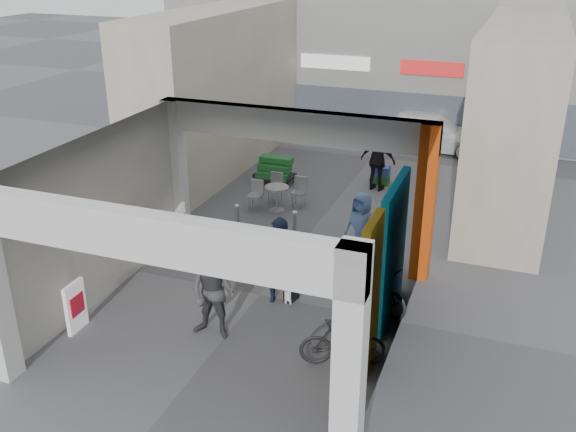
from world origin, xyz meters
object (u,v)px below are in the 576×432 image
at_px(border_collie, 290,291).
at_px(man_back_turned, 213,293).
at_px(man_elderly, 361,227).
at_px(white_van, 430,131).
at_px(cafe_set, 277,197).
at_px(man_crates, 378,160).
at_px(bicycle_rear, 343,343).
at_px(produce_stand, 275,173).
at_px(bicycle_front, 371,286).
at_px(man_with_dog, 280,260).

bearing_deg(border_collie, man_back_turned, -105.10).
xyz_separation_m(man_back_turned, man_elderly, (1.76, 4.04, -0.08)).
height_order(border_collie, white_van, white_van).
relative_size(border_collie, man_elderly, 0.36).
distance_m(cafe_set, man_crates, 3.31).
xyz_separation_m(man_back_turned, bicycle_rear, (2.50, -0.04, -0.46)).
distance_m(border_collie, bicycle_rear, 2.36).
relative_size(produce_stand, bicycle_rear, 0.81).
bearing_deg(bicycle_front, man_elderly, 47.37).
bearing_deg(bicycle_rear, man_with_dog, 28.52).
xyz_separation_m(man_elderly, white_van, (0.12, 9.14, -0.12)).
distance_m(produce_stand, man_with_dog, 7.08).
distance_m(border_collie, man_with_dog, 0.74).
bearing_deg(man_with_dog, produce_stand, -79.77).
height_order(cafe_set, bicycle_rear, bicycle_rear).
relative_size(man_back_turned, bicycle_front, 1.02).
distance_m(bicycle_rear, white_van, 13.24).
distance_m(man_with_dog, man_elderly, 2.67).
bearing_deg(cafe_set, man_elderly, -37.83).
height_order(produce_stand, man_with_dog, man_with_dog).
bearing_deg(white_van, cafe_set, 155.03).
xyz_separation_m(man_with_dog, man_crates, (0.37, 7.06, -0.03)).
height_order(produce_stand, man_elderly, man_elderly).
xyz_separation_m(man_back_turned, man_crates, (1.07, 8.65, 0.01)).
bearing_deg(man_with_dog, cafe_set, -80.07).
xyz_separation_m(man_back_turned, white_van, (1.88, 13.18, -0.21)).
height_order(man_crates, bicycle_front, man_crates).
xyz_separation_m(cafe_set, bicycle_front, (3.75, -4.34, 0.17)).
relative_size(cafe_set, border_collie, 2.37).
distance_m(border_collie, man_elderly, 2.59).
bearing_deg(man_crates, border_collie, 99.13).
xyz_separation_m(bicycle_front, bicycle_rear, (0.00, -2.07, -0.02)).
bearing_deg(cafe_set, white_van, 65.35).
relative_size(cafe_set, man_with_dog, 0.74).
bearing_deg(man_back_turned, man_elderly, 65.47).
distance_m(man_with_dog, bicycle_front, 1.91).
bearing_deg(produce_stand, man_elderly, -72.29).
relative_size(man_back_turned, bicycle_rear, 1.21).
height_order(border_collie, man_with_dog, man_with_dog).
distance_m(man_with_dog, man_crates, 7.07).
bearing_deg(bicycle_front, bicycle_rear, -153.00).
xyz_separation_m(border_collie, man_crates, (0.18, 6.98, 0.69)).
bearing_deg(man_back_turned, produce_stand, 102.83).
bearing_deg(bicycle_rear, border_collie, 23.92).
distance_m(cafe_set, border_collie, 5.17).
bearing_deg(border_collie, bicycle_rear, -33.61).
relative_size(man_crates, white_van, 0.44).
height_order(produce_stand, bicycle_rear, bicycle_rear).
bearing_deg(man_elderly, bicycle_front, -45.88).
xyz_separation_m(border_collie, bicycle_front, (1.61, 0.36, 0.24)).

